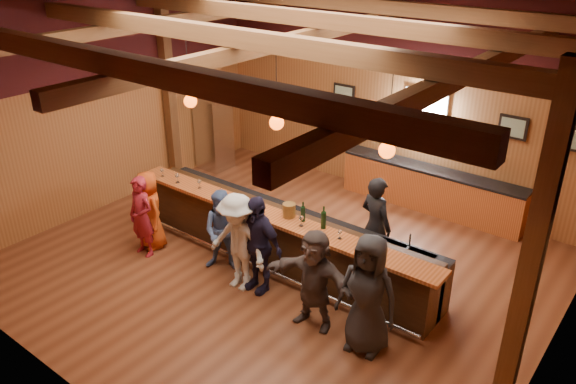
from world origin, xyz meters
name	(u,v)px	position (x,y,z in m)	size (l,w,h in m)	color
room	(279,91)	(0.00, 0.06, 3.21)	(9.04, 9.00, 4.52)	brown
bar_counter	(284,237)	(0.02, 0.15, 0.52)	(6.30, 1.07, 1.11)	black
back_bar_cabinet	(430,189)	(1.20, 3.72, 0.48)	(4.00, 0.52, 0.95)	#9A441C
window	(425,112)	(0.80, 3.95, 2.05)	(0.95, 0.09, 0.95)	silver
framed_pictures	(465,118)	(1.67, 3.94, 2.10)	(5.35, 0.05, 0.45)	black
wine_shelves	(422,133)	(0.80, 3.88, 1.62)	(3.00, 0.18, 0.30)	#9A441C
pendant_lights	(277,122)	(0.00, 0.00, 2.71)	(4.24, 0.24, 1.37)	black
stainless_fridge	(214,133)	(-4.10, 2.60, 0.90)	(0.70, 0.70, 1.80)	silver
customer_orange	(150,210)	(-2.32, -0.93, 0.77)	(0.75, 0.49, 1.53)	#C24212
customer_redvest	(142,217)	(-2.21, -1.20, 0.77)	(0.56, 0.37, 1.55)	maroon
customer_denim	(224,231)	(-0.68, -0.65, 0.76)	(0.74, 0.57, 1.51)	#4A6194
customer_white	(238,242)	(-0.10, -0.93, 0.87)	(1.12, 0.64, 1.73)	silver
customer_navy	(257,244)	(0.18, -0.76, 0.86)	(1.01, 0.42, 1.72)	#1E1A34
customer_brown	(314,279)	(1.47, -0.96, 0.81)	(1.51, 0.48, 1.63)	#4B3F3C
customer_dark	(368,295)	(2.37, -0.94, 0.92)	(0.90, 0.59, 1.84)	#242326
bartender	(375,225)	(1.43, 0.92, 0.90)	(0.65, 0.43, 1.80)	black
ice_bucket	(289,210)	(0.30, -0.05, 1.23)	(0.22, 0.22, 0.24)	brown
bottle_a	(303,214)	(0.58, -0.04, 1.25)	(0.08, 0.08, 0.35)	black
bottle_b	(323,220)	(0.98, -0.03, 1.26)	(0.09, 0.09, 0.39)	black
glass_a	(162,171)	(-2.70, -0.24, 1.23)	(0.07, 0.07, 0.17)	silver
glass_b	(177,176)	(-2.24, -0.26, 1.25)	(0.09, 0.09, 0.19)	silver
glass_c	(199,182)	(-1.72, -0.19, 1.24)	(0.08, 0.08, 0.18)	silver
glass_d	(221,191)	(-1.11, -0.24, 1.24)	(0.08, 0.08, 0.18)	silver
glass_e	(257,202)	(-0.33, -0.15, 1.22)	(0.07, 0.07, 0.16)	silver
glass_f	(301,219)	(0.65, -0.19, 1.25)	(0.08, 0.08, 0.19)	silver
glass_g	(340,232)	(1.38, -0.16, 1.23)	(0.07, 0.07, 0.16)	silver
glass_h	(381,244)	(2.09, -0.11, 1.25)	(0.09, 0.09, 0.20)	silver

